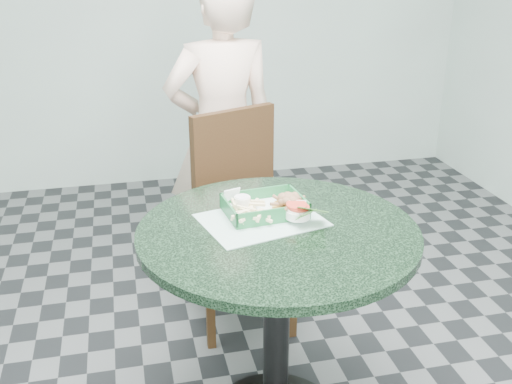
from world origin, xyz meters
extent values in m
cylinder|color=black|center=(0.00, 0.00, 0.38)|extent=(0.09, 0.09, 0.70)
cylinder|color=#2B4535|center=(0.00, 0.00, 0.73)|extent=(0.88, 0.88, 0.03)
cube|color=#4A3521|center=(0.03, 0.66, 0.45)|extent=(0.41, 0.41, 0.04)
cube|color=#4A3521|center=(0.03, 0.84, 0.70)|extent=(0.41, 0.04, 0.46)
cube|color=#4A3521|center=(-0.15, 0.48, 0.21)|extent=(0.04, 0.04, 0.43)
cube|color=#4A3521|center=(0.20, 0.48, 0.21)|extent=(0.04, 0.04, 0.43)
cube|color=#4A3521|center=(-0.15, 0.83, 0.21)|extent=(0.04, 0.04, 0.43)
cube|color=#4A3521|center=(0.20, 0.83, 0.21)|extent=(0.04, 0.04, 0.43)
imported|color=beige|center=(0.02, 1.08, 0.74)|extent=(0.58, 0.41, 1.49)
cube|color=#9DC2B5|center=(-0.04, 0.07, 0.75)|extent=(0.42, 0.36, 0.00)
cube|color=#1E6735|center=(-0.02, 0.11, 0.76)|extent=(0.25, 0.18, 0.01)
cube|color=white|center=(-0.02, 0.11, 0.76)|extent=(0.24, 0.17, 0.00)
cube|color=#1E6735|center=(-0.02, 0.20, 0.78)|extent=(0.25, 0.01, 0.04)
cube|color=#1E6735|center=(-0.02, 0.03, 0.78)|extent=(0.25, 0.01, 0.04)
cube|color=#1E6735|center=(0.11, 0.11, 0.78)|extent=(0.01, 0.18, 0.04)
cube|color=#1E6735|center=(-0.14, 0.11, 0.78)|extent=(0.01, 0.18, 0.04)
cylinder|color=gold|center=(0.06, 0.08, 0.78)|extent=(0.11, 0.11, 0.02)
cylinder|color=white|center=(-0.08, 0.13, 0.80)|extent=(0.05, 0.05, 0.03)
cylinder|color=white|center=(-0.08, 0.13, 0.81)|extent=(0.05, 0.05, 0.00)
cylinder|color=white|center=(0.06, 0.02, 0.78)|extent=(0.08, 0.08, 0.03)
torus|color=white|center=(0.06, 0.02, 0.80)|extent=(0.07, 0.07, 0.01)
cylinder|color=red|center=(0.06, 0.02, 0.80)|extent=(0.07, 0.07, 0.01)
camera|label=1|loc=(-0.45, -1.61, 1.58)|focal=42.00mm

